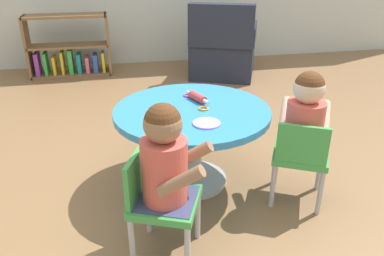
{
  "coord_description": "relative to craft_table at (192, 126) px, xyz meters",
  "views": [
    {
      "loc": [
        -0.42,
        -2.06,
        1.37
      ],
      "look_at": [
        0.0,
        0.0,
        0.38
      ],
      "focal_mm": 35.79,
      "sensor_mm": 36.0,
      "label": 1
    }
  ],
  "objects": [
    {
      "name": "seated_child_left",
      "position": [
        -0.24,
        -0.6,
        0.14
      ],
      "size": [
        0.42,
        0.38,
        0.51
      ],
      "color": "#3F4772",
      "rests_on": "ground"
    },
    {
      "name": "craft_table",
      "position": [
        0.0,
        0.0,
        0.0
      ],
      "size": [
        0.94,
        0.94,
        0.51
      ],
      "color": "silver",
      "rests_on": "ground"
    },
    {
      "name": "cookie_cutter_1",
      "position": [
        0.02,
        0.22,
        0.12
      ],
      "size": [
        0.07,
        0.07,
        0.01
      ],
      "primitive_type": "torus",
      "color": "#D83FA5",
      "rests_on": "craft_table"
    },
    {
      "name": "playdough_blob_0",
      "position": [
        0.03,
        -0.23,
        0.12
      ],
      "size": [
        0.15,
        0.15,
        0.01
      ],
      "primitive_type": "cylinder",
      "color": "#CC99E5",
      "rests_on": "craft_table"
    },
    {
      "name": "child_chair_left",
      "position": [
        -0.28,
        -0.58,
        -0.09
      ],
      "size": [
        0.39,
        0.39,
        0.54
      ],
      "color": "#B7B7BC",
      "rests_on": "ground"
    },
    {
      "name": "craft_scissors",
      "position": [
        -0.17,
        -0.0,
        0.12
      ],
      "size": [
        0.14,
        0.1,
        0.01
      ],
      "color": "silver",
      "rests_on": "craft_table"
    },
    {
      "name": "cookie_cutter_0",
      "position": [
        0.06,
        -0.02,
        0.12
      ],
      "size": [
        0.06,
        0.06,
        0.01
      ],
      "primitive_type": "torus",
      "color": "orange",
      "rests_on": "craft_table"
    },
    {
      "name": "rolling_pin",
      "position": [
        0.06,
        0.12,
        0.14
      ],
      "size": [
        0.1,
        0.22,
        0.05
      ],
      "color": "#D83F3F",
      "rests_on": "craft_table"
    },
    {
      "name": "armchair_dark",
      "position": [
        0.81,
        2.15,
        -0.08
      ],
      "size": [
        0.92,
        0.93,
        0.85
      ],
      "color": "#232838",
      "rests_on": "ground"
    },
    {
      "name": "seated_child_right",
      "position": [
        0.58,
        -0.29,
        0.14
      ],
      "size": [
        0.4,
        0.43,
        0.51
      ],
      "color": "#3F4772",
      "rests_on": "ground"
    },
    {
      "name": "ground_plane",
      "position": [
        0.0,
        0.0,
        -0.39
      ],
      "size": [
        10.0,
        10.0,
        0.0
      ],
      "primitive_type": "plane",
      "color": "olive"
    },
    {
      "name": "child_chair_right",
      "position": [
        0.56,
        -0.33,
        -0.09
      ],
      "size": [
        0.4,
        0.4,
        0.54
      ],
      "color": "#B7B7BC",
      "rests_on": "ground"
    },
    {
      "name": "bookshelf_low",
      "position": [
        -0.94,
        2.55,
        -0.11
      ],
      "size": [
        0.93,
        0.28,
        0.7
      ],
      "color": "olive",
      "rests_on": "ground"
    }
  ]
}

